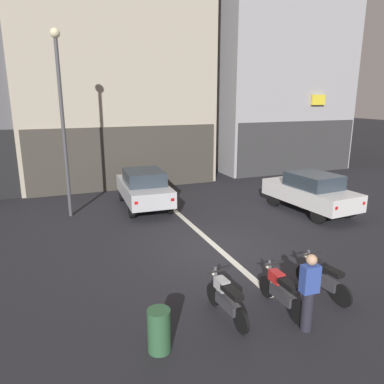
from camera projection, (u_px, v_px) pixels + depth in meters
The scene contains 13 objects.
ground_plane at pixel (220, 250), 11.45m from camera, with size 120.00×120.00×0.00m, color #232328.
lane_centre_line at pixel (163, 201), 16.86m from camera, with size 0.20×18.00×0.01m, color silver.
building_mid_block at pixel (105, 28), 20.90m from camera, with size 10.04×9.05×16.91m.
building_far_right at pixel (266, 19), 24.33m from camera, with size 8.62×8.71×19.37m.
car_silver_crossing_near at pixel (144, 187), 15.67m from camera, with size 1.93×4.17×1.64m.
car_white_parked_kerbside at pixel (311, 191), 15.03m from camera, with size 2.11×4.24×1.64m.
car_blue_down_street at pixel (144, 156), 24.09m from camera, with size 1.93×4.17×1.64m.
street_lamp at pixel (62, 107), 13.66m from camera, with size 0.36×0.36×7.02m.
motorcycle_silver_row_leftmost at pixel (226, 298), 7.84m from camera, with size 0.55×1.67×0.98m.
motorcycle_red_row_left_mid at pixel (281, 290), 8.17m from camera, with size 0.55×1.67×0.98m.
motorcycle_black_row_centre at pixel (322, 277), 8.76m from camera, with size 0.55×1.66×0.98m.
person_by_motorcycles at pixel (309, 292), 7.32m from camera, with size 0.37×0.24×1.67m.
trash_bin at pixel (159, 330), 6.82m from camera, with size 0.44×0.44×0.85m, color #2D5938.
Camera 1 is at (-4.67, -9.58, 4.65)m, focal length 34.26 mm.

